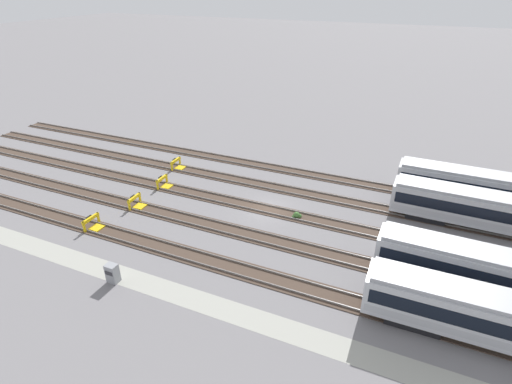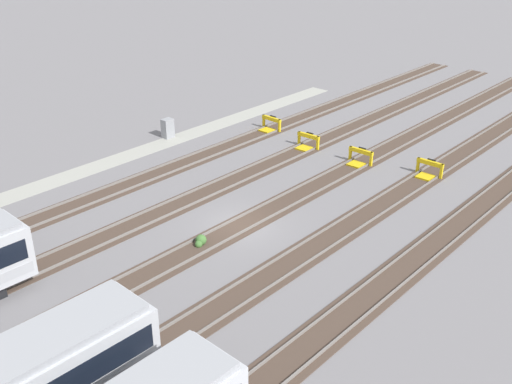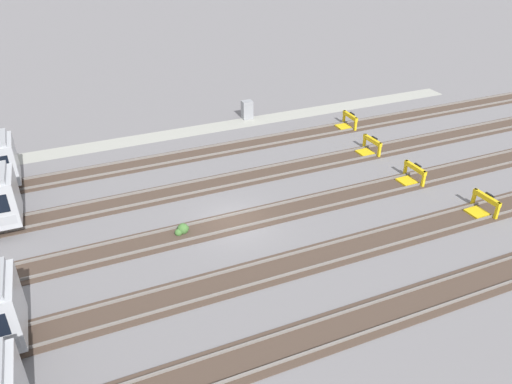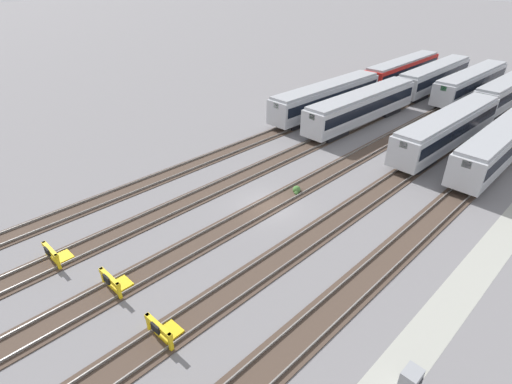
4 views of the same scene
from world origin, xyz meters
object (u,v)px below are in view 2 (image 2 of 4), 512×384
(bumper_stop_nearest_track, at_px, (270,125))
(electrical_cabinet, at_px, (168,128))
(bumper_stop_far_inner_track, at_px, (428,170))
(bumper_stop_near_inner_track, at_px, (307,142))
(bumper_stop_middle_track, at_px, (359,158))
(weed_clump, at_px, (201,241))

(bumper_stop_nearest_track, relative_size, electrical_cabinet, 1.25)
(bumper_stop_far_inner_track, bearing_deg, bumper_stop_near_inner_track, -81.40)
(bumper_stop_middle_track, bearing_deg, electrical_cabinet, -68.75)
(electrical_cabinet, relative_size, weed_clump, 1.74)
(bumper_stop_nearest_track, distance_m, bumper_stop_middle_track, 9.83)
(bumper_stop_nearest_track, relative_size, bumper_stop_middle_track, 1.00)
(bumper_stop_near_inner_track, relative_size, weed_clump, 2.18)
(bumper_stop_far_inner_track, distance_m, weed_clump, 18.03)
(bumper_stop_near_inner_track, height_order, electrical_cabinet, electrical_cabinet)
(bumper_stop_near_inner_track, distance_m, bumper_stop_far_inner_track, 9.86)
(bumper_stop_nearest_track, bearing_deg, bumper_stop_middle_track, 83.57)
(bumper_stop_near_inner_track, xyz_separation_m, electrical_cabinet, (5.76, -10.08, 0.29))
(bumper_stop_middle_track, bearing_deg, bumper_stop_near_inner_track, -89.35)
(bumper_stop_middle_track, distance_m, electrical_cabinet, 16.05)
(bumper_stop_middle_track, bearing_deg, bumper_stop_far_inner_track, 106.22)
(bumper_stop_nearest_track, bearing_deg, bumper_stop_near_inner_track, 76.70)
(bumper_stop_far_inner_track, height_order, weed_clump, bumper_stop_far_inner_track)
(bumper_stop_near_inner_track, bearing_deg, bumper_stop_middle_track, 90.65)
(bumper_stop_far_inner_track, bearing_deg, bumper_stop_middle_track, -73.78)
(bumper_stop_far_inner_track, xyz_separation_m, electrical_cabinet, (7.23, -19.83, 0.29))
(bumper_stop_nearest_track, xyz_separation_m, electrical_cabinet, (6.92, -5.19, 0.29))
(bumper_stop_near_inner_track, relative_size, electrical_cabinet, 1.26)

